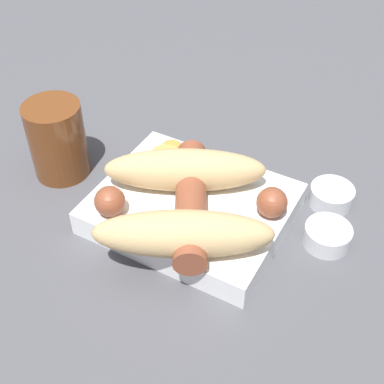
{
  "coord_description": "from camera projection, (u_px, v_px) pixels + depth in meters",
  "views": [
    {
      "loc": [
        -0.21,
        0.38,
        0.44
      ],
      "look_at": [
        0.0,
        0.0,
        0.04
      ],
      "focal_mm": 50.0,
      "sensor_mm": 36.0,
      "label": 1
    }
  ],
  "objects": [
    {
      "name": "ground_plane",
      "position": [
        192.0,
        218.0,
        0.62
      ],
      "size": [
        3.0,
        3.0,
        0.0
      ],
      "primitive_type": "plane",
      "color": "#4C4C51"
    },
    {
      "name": "food_tray",
      "position": [
        192.0,
        208.0,
        0.61
      ],
      "size": [
        0.21,
        0.17,
        0.03
      ],
      "color": "white",
      "rests_on": "ground_plane"
    },
    {
      "name": "bread_roll",
      "position": [
        184.0,
        200.0,
        0.56
      ],
      "size": [
        0.23,
        0.21,
        0.05
      ],
      "color": "tan",
      "rests_on": "food_tray"
    },
    {
      "name": "sausage",
      "position": [
        191.0,
        202.0,
        0.57
      ],
      "size": [
        0.19,
        0.17,
        0.03
      ],
      "color": "brown",
      "rests_on": "food_tray"
    },
    {
      "name": "pickled_veggies",
      "position": [
        170.0,
        162.0,
        0.64
      ],
      "size": [
        0.07,
        0.08,
        0.01
      ],
      "color": "orange",
      "rests_on": "food_tray"
    },
    {
      "name": "condiment_cup_near",
      "position": [
        327.0,
        237.0,
        0.59
      ],
      "size": [
        0.05,
        0.05,
        0.02
      ],
      "color": "silver",
      "rests_on": "ground_plane"
    },
    {
      "name": "condiment_cup_far",
      "position": [
        331.0,
        197.0,
        0.63
      ],
      "size": [
        0.05,
        0.05,
        0.02
      ],
      "color": "silver",
      "rests_on": "ground_plane"
    },
    {
      "name": "drink_glass",
      "position": [
        57.0,
        140.0,
        0.65
      ],
      "size": [
        0.07,
        0.07,
        0.1
      ],
      "color": "brown",
      "rests_on": "ground_plane"
    }
  ]
}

